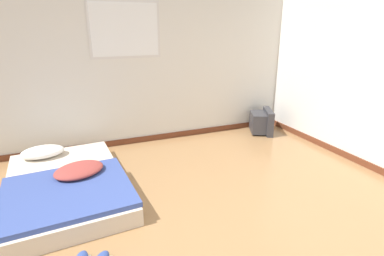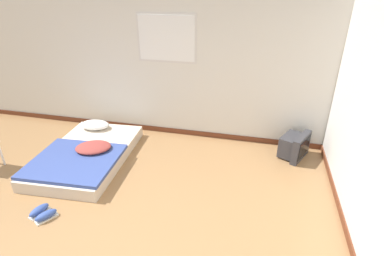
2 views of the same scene
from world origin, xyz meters
TOP-DOWN VIEW (x-y plane):
  - wall_back at (0.00, 3.02)m, footprint 8.09×0.08m
  - mattress_bed at (-0.86, 1.75)m, footprint 1.33×1.99m
  - crt_tv at (2.35, 2.63)m, footprint 0.52×0.59m
  - sneaker_pair at (-0.71, 0.47)m, footprint 0.34×0.34m

SIDE VIEW (x-z plane):
  - sneaker_pair at x=-0.71m, z-range 0.00..0.10m
  - mattress_bed at x=-0.86m, z-range -0.04..0.28m
  - crt_tv at x=2.35m, z-range -0.01..0.40m
  - wall_back at x=0.00m, z-range -0.01..2.59m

